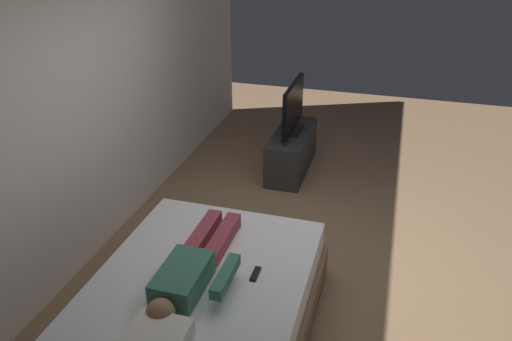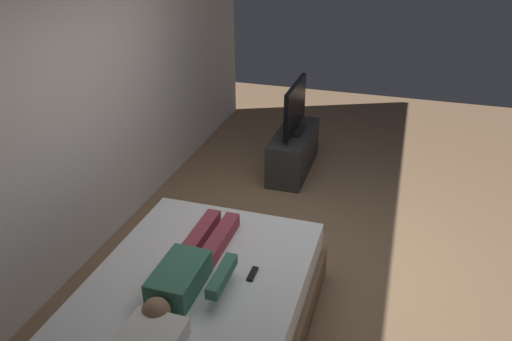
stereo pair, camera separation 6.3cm
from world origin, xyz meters
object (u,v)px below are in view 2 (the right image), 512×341
object	(u,v)px
tv	(295,109)
bed	(197,312)
remote	(253,274)
tv_stand	(293,151)
person	(189,268)

from	to	relation	value
tv	bed	bearing A→B (deg)	179.43
remote	tv	distance (m)	2.70
remote	tv_stand	distance (m)	2.71
bed	person	bearing A→B (deg)	57.37
remote	person	bearing A→B (deg)	110.47
bed	tv	xyz separation A→B (m)	(2.85, -0.03, 0.52)
remote	bed	bearing A→B (deg)	116.58
bed	tv_stand	world-z (taller)	bed
remote	tv	xyz separation A→B (m)	(2.67, 0.33, 0.24)
tv_stand	person	bearing A→B (deg)	178.51
bed	remote	bearing A→B (deg)	-63.42
person	remote	size ratio (longest dim) A/B	8.40
bed	tv	bearing A→B (deg)	-0.57
remote	tv_stand	bearing A→B (deg)	7.08
bed	remote	distance (m)	0.49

